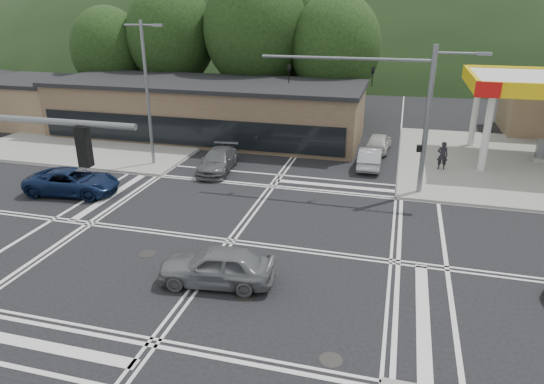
% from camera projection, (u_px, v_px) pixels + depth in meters
% --- Properties ---
extents(ground, '(120.00, 120.00, 0.00)m').
position_uv_depth(ground, '(230.00, 241.00, 21.62)').
color(ground, black).
rests_on(ground, ground).
extents(sidewalk_ne, '(16.00, 16.00, 0.15)m').
position_uv_depth(sidewalk_ne, '(526.00, 165.00, 31.46)').
color(sidewalk_ne, gray).
rests_on(sidewalk_ne, ground).
extents(sidewalk_nw, '(16.00, 16.00, 0.15)m').
position_uv_depth(sidewalk_nw, '(116.00, 135.00, 38.70)').
color(sidewalk_nw, gray).
rests_on(sidewalk_nw, ground).
extents(commercial_row, '(24.00, 8.00, 4.00)m').
position_uv_depth(commercial_row, '(206.00, 111.00, 38.10)').
color(commercial_row, brown).
rests_on(commercial_row, ground).
extents(commercial_nw, '(8.00, 7.00, 3.60)m').
position_uv_depth(commercial_nw, '(35.00, 103.00, 42.03)').
color(commercial_nw, '#846B4F').
rests_on(commercial_nw, ground).
extents(hill_north, '(252.00, 126.00, 140.00)m').
position_uv_depth(hill_north, '(373.00, 53.00, 102.54)').
color(hill_north, '#1B3015').
rests_on(hill_north, ground).
extents(tree_n_a, '(8.00, 8.00, 11.75)m').
position_uv_depth(tree_n_a, '(171.00, 35.00, 43.97)').
color(tree_n_a, '#382619').
rests_on(tree_n_a, ground).
extents(tree_n_b, '(9.00, 9.00, 12.98)m').
position_uv_depth(tree_n_b, '(255.00, 29.00, 41.80)').
color(tree_n_b, '#382619').
rests_on(tree_n_b, ground).
extents(tree_n_c, '(7.60, 7.60, 10.87)m').
position_uv_depth(tree_n_c, '(335.00, 47.00, 40.59)').
color(tree_n_c, '#382619').
rests_on(tree_n_c, ground).
extents(tree_n_d, '(6.80, 6.80, 9.76)m').
position_uv_depth(tree_n_d, '(108.00, 50.00, 44.99)').
color(tree_n_d, '#382619').
rests_on(tree_n_d, ground).
extents(tree_n_e, '(8.40, 8.40, 11.98)m').
position_uv_depth(tree_n_e, '(309.00, 35.00, 44.67)').
color(tree_n_e, '#382619').
rests_on(tree_n_e, ground).
extents(streetlight_nw, '(2.50, 0.25, 9.00)m').
position_uv_depth(streetlight_nw, '(148.00, 87.00, 29.90)').
color(streetlight_nw, slate).
rests_on(streetlight_nw, ground).
extents(signal_mast_ne, '(11.65, 0.30, 8.00)m').
position_uv_depth(signal_mast_ne, '(404.00, 102.00, 25.46)').
color(signal_mast_ne, slate).
rests_on(signal_mast_ne, ground).
extents(car_blue_west, '(5.31, 2.95, 1.41)m').
position_uv_depth(car_blue_west, '(73.00, 182.00, 26.78)').
color(car_blue_west, '#0D1B3D').
rests_on(car_blue_west, ground).
extents(car_grey_center, '(4.55, 2.31, 1.49)m').
position_uv_depth(car_grey_center, '(217.00, 266.00, 18.13)').
color(car_grey_center, slate).
rests_on(car_grey_center, ground).
extents(car_queue_a, '(1.45, 4.04, 1.33)m').
position_uv_depth(car_queue_a, '(370.00, 157.00, 31.12)').
color(car_queue_a, '#9FA1A6').
rests_on(car_queue_a, ground).
extents(car_queue_b, '(1.83, 4.00, 1.33)m').
position_uv_depth(car_queue_b, '(379.00, 142.00, 34.45)').
color(car_queue_b, beige).
rests_on(car_queue_b, ground).
extents(car_northbound, '(2.31, 4.76, 1.33)m').
position_uv_depth(car_northbound, '(218.00, 161.00, 30.43)').
color(car_northbound, '#56585A').
rests_on(car_northbound, ground).
extents(pedestrian, '(0.65, 0.43, 1.78)m').
position_uv_depth(pedestrian, '(442.00, 155.00, 30.21)').
color(pedestrian, black).
rests_on(pedestrian, sidewalk_ne).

